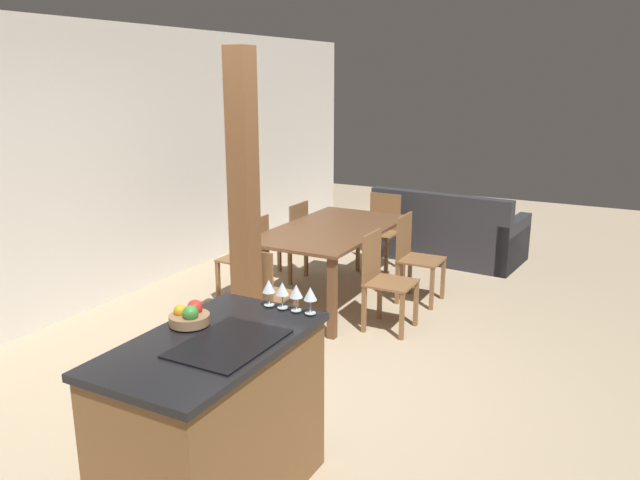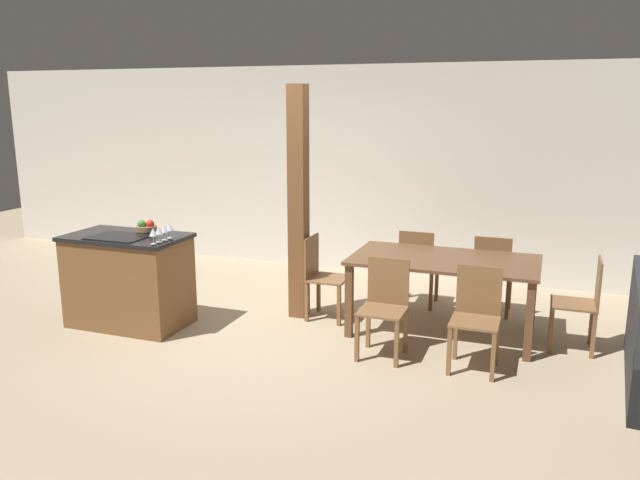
{
  "view_description": "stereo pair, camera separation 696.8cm",
  "coord_description": "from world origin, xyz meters",
  "px_view_note": "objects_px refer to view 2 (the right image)",
  "views": [
    {
      "loc": [
        -3.58,
        -2.04,
        2.21
      ],
      "look_at": [
        0.6,
        0.2,
        0.95
      ],
      "focal_mm": 35.0,
      "sensor_mm": 36.0,
      "label": 1
    },
    {
      "loc": [
        2.62,
        -5.23,
        2.25
      ],
      "look_at": [
        0.6,
        0.2,
        0.95
      ],
      "focal_mm": 35.0,
      "sensor_mm": 36.0,
      "label": 2
    }
  ],
  "objects_px": {
    "dining_chair_head_end": "(322,275)",
    "dining_chair_far_right": "(492,273)",
    "wine_glass_far": "(164,229)",
    "dining_chair_far_left": "(418,266)",
    "kitchen_island": "(129,280)",
    "wine_glass_middle": "(159,231)",
    "dining_chair_foot_end": "(582,302)",
    "dining_table": "(444,268)",
    "fruit_bowl": "(146,227)",
    "wine_glass_near": "(153,233)",
    "dining_chair_near_right": "(476,316)",
    "timber_post": "(299,204)",
    "wine_glass_end": "(169,227)",
    "dining_chair_near_left": "(384,305)"
  },
  "relations": [
    {
      "from": "dining_chair_head_end",
      "to": "dining_chair_far_right",
      "type": "bearing_deg",
      "value": -66.48
    },
    {
      "from": "fruit_bowl",
      "to": "dining_chair_head_end",
      "type": "xyz_separation_m",
      "value": [
        1.67,
        0.67,
        -0.53
      ]
    },
    {
      "from": "dining_chair_far_left",
      "to": "dining_chair_foot_end",
      "type": "relative_size",
      "value": 1.0
    },
    {
      "from": "dining_chair_near_left",
      "to": "dining_chair_near_right",
      "type": "distance_m",
      "value": 0.8
    },
    {
      "from": "wine_glass_middle",
      "to": "wine_glass_near",
      "type": "bearing_deg",
      "value": -90.0
    },
    {
      "from": "kitchen_island",
      "to": "wine_glass_far",
      "type": "xyz_separation_m",
      "value": [
        0.52,
        -0.1,
        0.58
      ]
    },
    {
      "from": "dining_table",
      "to": "dining_chair_far_left",
      "type": "distance_m",
      "value": 0.85
    },
    {
      "from": "dining_chair_head_end",
      "to": "dining_table",
      "type": "bearing_deg",
      "value": -90.0
    },
    {
      "from": "wine_glass_far",
      "to": "dining_chair_far_left",
      "type": "height_order",
      "value": "wine_glass_far"
    },
    {
      "from": "wine_glass_middle",
      "to": "dining_chair_far_right",
      "type": "distance_m",
      "value": 3.46
    },
    {
      "from": "wine_glass_far",
      "to": "dining_table",
      "type": "relative_size",
      "value": 0.08
    },
    {
      "from": "dining_chair_near_right",
      "to": "dining_chair_foot_end",
      "type": "distance_m",
      "value": 1.12
    },
    {
      "from": "wine_glass_far",
      "to": "dining_chair_near_left",
      "type": "height_order",
      "value": "wine_glass_far"
    },
    {
      "from": "dining_chair_far_left",
      "to": "dining_chair_head_end",
      "type": "xyz_separation_m",
      "value": [
        -0.86,
        -0.72,
        0.0
      ]
    },
    {
      "from": "wine_glass_near",
      "to": "dining_chair_foot_end",
      "type": "xyz_separation_m",
      "value": [
        3.77,
        1.15,
        -0.6
      ]
    },
    {
      "from": "kitchen_island",
      "to": "wine_glass_middle",
      "type": "xyz_separation_m",
      "value": [
        0.52,
        -0.18,
        0.58
      ]
    },
    {
      "from": "wine_glass_middle",
      "to": "fruit_bowl",
      "type": "bearing_deg",
      "value": 136.98
    },
    {
      "from": "wine_glass_near",
      "to": "dining_chair_head_end",
      "type": "xyz_separation_m",
      "value": [
        1.24,
        1.15,
        -0.6
      ]
    },
    {
      "from": "wine_glass_middle",
      "to": "timber_post",
      "type": "height_order",
      "value": "timber_post"
    },
    {
      "from": "wine_glass_middle",
      "to": "dining_chair_far_right",
      "type": "relative_size",
      "value": 0.17
    },
    {
      "from": "dining_chair_head_end",
      "to": "fruit_bowl",
      "type": "bearing_deg",
      "value": 111.76
    },
    {
      "from": "dining_chair_near_left",
      "to": "dining_chair_foot_end",
      "type": "bearing_deg",
      "value": 23.52
    },
    {
      "from": "timber_post",
      "to": "dining_chair_head_end",
      "type": "bearing_deg",
      "value": 6.99
    },
    {
      "from": "wine_glass_near",
      "to": "dining_chair_head_end",
      "type": "relative_size",
      "value": 0.17
    },
    {
      "from": "dining_table",
      "to": "dining_chair_far_left",
      "type": "bearing_deg",
      "value": 118.98
    },
    {
      "from": "wine_glass_far",
      "to": "dining_chair_foot_end",
      "type": "distance_m",
      "value": 3.94
    },
    {
      "from": "wine_glass_far",
      "to": "dining_chair_near_right",
      "type": "bearing_deg",
      "value": 4.92
    },
    {
      "from": "wine_glass_far",
      "to": "wine_glass_middle",
      "type": "bearing_deg",
      "value": -90.0
    },
    {
      "from": "wine_glass_far",
      "to": "dining_chair_near_right",
      "type": "distance_m",
      "value": 2.98
    },
    {
      "from": "wine_glass_near",
      "to": "dining_chair_far_right",
      "type": "distance_m",
      "value": 3.51
    },
    {
      "from": "wine_glass_near",
      "to": "dining_chair_far_right",
      "type": "relative_size",
      "value": 0.17
    },
    {
      "from": "dining_chair_far_left",
      "to": "dining_chair_foot_end",
      "type": "bearing_deg",
      "value": 156.48
    },
    {
      "from": "dining_chair_near_left",
      "to": "dining_chair_far_left",
      "type": "xyz_separation_m",
      "value": [
        0.0,
        1.45,
        0.0
      ]
    },
    {
      "from": "wine_glass_far",
      "to": "dining_chair_far_right",
      "type": "xyz_separation_m",
      "value": [
        2.91,
        1.7,
        -0.6
      ]
    },
    {
      "from": "dining_chair_far_left",
      "to": "dining_chair_near_right",
      "type": "bearing_deg",
      "value": 118.98
    },
    {
      "from": "dining_chair_head_end",
      "to": "kitchen_island",
      "type": "bearing_deg",
      "value": 116.41
    },
    {
      "from": "wine_glass_middle",
      "to": "dining_chair_foot_end",
      "type": "distance_m",
      "value": 3.96
    },
    {
      "from": "wine_glass_far",
      "to": "dining_chair_far_right",
      "type": "height_order",
      "value": "wine_glass_far"
    },
    {
      "from": "wine_glass_end",
      "to": "dining_chair_far_left",
      "type": "xyz_separation_m",
      "value": [
        2.1,
        1.61,
        -0.6
      ]
    },
    {
      "from": "wine_glass_end",
      "to": "dining_chair_far_left",
      "type": "distance_m",
      "value": 2.71
    },
    {
      "from": "dining_chair_far_left",
      "to": "kitchen_island",
      "type": "bearing_deg",
      "value": 31.35
    },
    {
      "from": "wine_glass_end",
      "to": "dining_chair_head_end",
      "type": "bearing_deg",
      "value": 35.44
    },
    {
      "from": "wine_glass_near",
      "to": "wine_glass_end",
      "type": "relative_size",
      "value": 1.0
    },
    {
      "from": "wine_glass_middle",
      "to": "timber_post",
      "type": "xyz_separation_m",
      "value": [
        0.99,
        1.03,
        0.15
      ]
    },
    {
      "from": "timber_post",
      "to": "wine_glass_near",
      "type": "bearing_deg",
      "value": -131.6
    },
    {
      "from": "kitchen_island",
      "to": "dining_chair_foot_end",
      "type": "xyz_separation_m",
      "value": [
        4.29,
        0.88,
        -0.01
      ]
    },
    {
      "from": "dining_table",
      "to": "dining_chair_near_right",
      "type": "relative_size",
      "value": 2.05
    },
    {
      "from": "dining_chair_near_right",
      "to": "timber_post",
      "type": "bearing_deg",
      "value": 160.06
    },
    {
      "from": "dining_chair_near_left",
      "to": "dining_chair_far_left",
      "type": "bearing_deg",
      "value": 90.0
    },
    {
      "from": "wine_glass_middle",
      "to": "wine_glass_end",
      "type": "relative_size",
      "value": 1.0
    }
  ]
}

